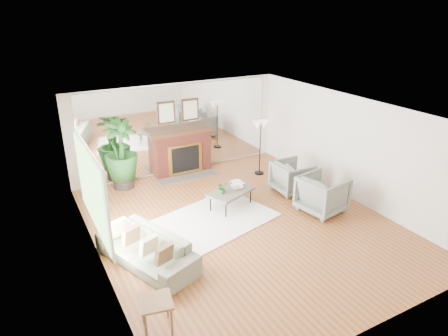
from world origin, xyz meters
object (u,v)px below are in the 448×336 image
coffee_table (231,192)px  sofa (146,249)px  side_table (156,305)px  floor_lamp (261,129)px  fireplace (182,151)px  armchair_back (292,177)px  potted_ficus (121,152)px  armchair_front (322,194)px

coffee_table → sofa: sofa is taller
side_table → floor_lamp: size_ratio=0.35×
fireplace → armchair_back: (1.95, -2.44, -0.26)m
side_table → potted_ficus: 5.22m
side_table → coffee_table: bearing=44.9°
fireplace → sofa: 4.31m
fireplace → potted_ficus: 1.78m
armchair_front → potted_ficus: 5.06m
coffee_table → floor_lamp: bearing=39.2°
floor_lamp → armchair_back: bearing=-86.1°
armchair_back → floor_lamp: 1.64m
potted_ficus → fireplace: bearing=5.2°
fireplace → coffee_table: fireplace is taller
sofa → armchair_back: bearing=85.2°
sofa → potted_ficus: 3.59m
sofa → potted_ficus: size_ratio=1.14×
coffee_table → armchair_back: bearing=0.9°
fireplace → potted_ficus: size_ratio=1.13×
side_table → armchair_back: bearing=31.6°
sofa → floor_lamp: floor_lamp is taller
potted_ficus → floor_lamp: (3.61, -0.92, 0.34)m
armchair_back → floor_lamp: size_ratio=0.57×
fireplace → side_table: bearing=-116.7°
fireplace → armchair_front: bearing=-62.1°
fireplace → armchair_front: size_ratio=2.15×
armchair_back → potted_ficus: potted_ficus is taller
fireplace → potted_ficus: bearing=-174.8°
armchair_back → armchair_front: 1.17m
sofa → floor_lamp: 4.97m
fireplace → armchair_back: size_ratio=2.34×
side_table → potted_ficus: bearing=79.9°
armchair_back → coffee_table: bearing=92.5°
armchair_back → fireplace: bearing=40.3°
armchair_front → potted_ficus: size_ratio=0.52×
sofa → armchair_front: bearing=69.8°
coffee_table → floor_lamp: (1.70, 1.39, 0.91)m
armchair_back → floor_lamp: bearing=5.5°
side_table → potted_ficus: potted_ficus is taller
side_table → potted_ficus: size_ratio=0.30×
armchair_back → potted_ficus: bearing=60.0°
armchair_front → floor_lamp: bearing=-9.0°
armchair_front → armchair_back: bearing=-12.3°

